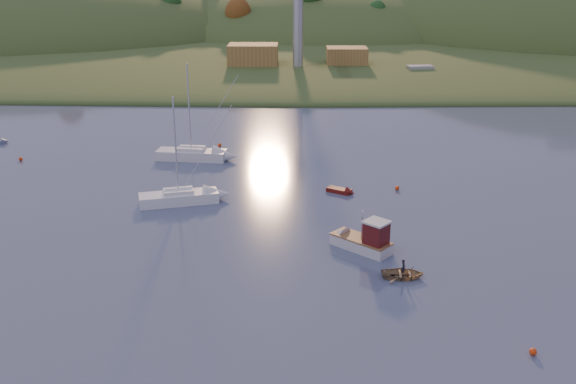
{
  "coord_description": "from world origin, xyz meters",
  "views": [
    {
      "loc": [
        1.34,
        -22.1,
        24.41
      ],
      "look_at": [
        0.7,
        37.45,
        3.0
      ],
      "focal_mm": 40.0,
      "sensor_mm": 36.0,
      "label": 1
    }
  ],
  "objects_px": {
    "sailboat_near": "(179,197)",
    "grey_dinghy": "(0,142)",
    "sailboat_far": "(191,154)",
    "red_tender": "(344,191)",
    "fishing_boat": "(357,239)",
    "canoe": "(403,274)"
  },
  "relations": [
    {
      "from": "sailboat_near",
      "to": "grey_dinghy",
      "type": "distance_m",
      "value": 37.87
    },
    {
      "from": "sailboat_far",
      "to": "sailboat_near",
      "type": "bearing_deg",
      "value": -79.72
    },
    {
      "from": "sailboat_near",
      "to": "sailboat_far",
      "type": "xyz_separation_m",
      "value": [
        -1.1,
        16.17,
        0.05
      ]
    },
    {
      "from": "red_tender",
      "to": "fishing_boat",
      "type": "bearing_deg",
      "value": -59.25
    },
    {
      "from": "canoe",
      "to": "grey_dinghy",
      "type": "xyz_separation_m",
      "value": [
        -50.91,
        40.69,
        -0.14
      ]
    },
    {
      "from": "red_tender",
      "to": "sailboat_near",
      "type": "bearing_deg",
      "value": -139.36
    },
    {
      "from": "sailboat_far",
      "to": "grey_dinghy",
      "type": "bearing_deg",
      "value": 171.73
    },
    {
      "from": "canoe",
      "to": "red_tender",
      "type": "height_order",
      "value": "red_tender"
    },
    {
      "from": "canoe",
      "to": "fishing_boat",
      "type": "bearing_deg",
      "value": 30.19
    },
    {
      "from": "canoe",
      "to": "sailboat_far",
      "type": "bearing_deg",
      "value": 35.01
    },
    {
      "from": "grey_dinghy",
      "to": "canoe",
      "type": "bearing_deg",
      "value": -70.78
    },
    {
      "from": "sailboat_far",
      "to": "red_tender",
      "type": "height_order",
      "value": "sailboat_far"
    },
    {
      "from": "fishing_boat",
      "to": "canoe",
      "type": "xyz_separation_m",
      "value": [
        3.23,
        -5.78,
        -0.57
      ]
    },
    {
      "from": "canoe",
      "to": "red_tender",
      "type": "xyz_separation_m",
      "value": [
        -3.33,
        20.33,
        -0.13
      ]
    },
    {
      "from": "sailboat_near",
      "to": "canoe",
      "type": "distance_m",
      "value": 27.31
    },
    {
      "from": "red_tender",
      "to": "canoe",
      "type": "bearing_deg",
      "value": -50.34
    },
    {
      "from": "sailboat_far",
      "to": "red_tender",
      "type": "distance_m",
      "value": 23.05
    },
    {
      "from": "fishing_boat",
      "to": "grey_dinghy",
      "type": "relative_size",
      "value": 2.03
    },
    {
      "from": "fishing_boat",
      "to": "sailboat_near",
      "type": "relative_size",
      "value": 0.54
    },
    {
      "from": "grey_dinghy",
      "to": "red_tender",
      "type": "bearing_deg",
      "value": -55.31
    },
    {
      "from": "canoe",
      "to": "red_tender",
      "type": "distance_m",
      "value": 20.6
    },
    {
      "from": "sailboat_near",
      "to": "red_tender",
      "type": "xyz_separation_m",
      "value": [
        17.98,
        3.27,
        -0.51
      ]
    }
  ]
}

